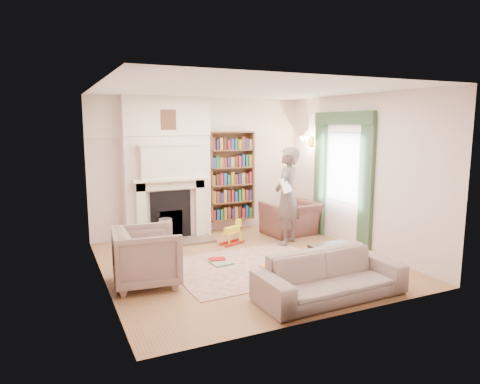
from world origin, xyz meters
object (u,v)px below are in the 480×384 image
armchair_reading (290,218)px  armchair_left (147,256)px  sofa (330,276)px  rocking_horse (232,233)px  coffee_table (334,259)px  man_reading (287,196)px  bookcase (231,176)px  paraffin_heater (166,233)px

armchair_reading → armchair_left: bearing=18.8°
sofa → rocking_horse: sofa is taller
sofa → coffee_table: size_ratio=2.89×
armchair_reading → man_reading: (-0.45, -0.60, 0.59)m
armchair_left → man_reading: size_ratio=0.49×
armchair_reading → coffee_table: size_ratio=1.48×
rocking_horse → armchair_left: bearing=-164.7°
armchair_reading → rocking_horse: (-1.41, -0.19, -0.11)m
bookcase → coffee_table: (0.34, -3.16, -0.95)m
paraffin_heater → bookcase: bearing=23.8°
sofa → paraffin_heater: size_ratio=3.67×
sofa → man_reading: 2.64m
armchair_left → rocking_horse: (1.92, 1.39, -0.19)m
sofa → rocking_horse: 2.86m
coffee_table → paraffin_heater: size_ratio=1.27×
armchair_reading → man_reading: size_ratio=0.56×
armchair_reading → armchair_left: (-3.33, -1.57, 0.08)m
bookcase → armchair_reading: bearing=-40.8°
coffee_table → sofa: bearing=-130.8°
bookcase → armchair_reading: 1.54m
man_reading → rocking_horse: (-0.96, 0.41, -0.70)m
bookcase → coffee_table: bookcase is taller
bookcase → coffee_table: size_ratio=2.64×
bookcase → armchair_reading: bookcase is taller
armchair_left → man_reading: bearing=-65.8°
man_reading → coffee_table: bearing=45.7°
armchair_left → man_reading: (2.88, 0.97, 0.51)m
paraffin_heater → rocking_horse: (1.20, -0.31, -0.05)m
sofa → coffee_table: (0.60, 0.72, -0.07)m
armchair_left → sofa: bearing=-119.4°
paraffin_heater → armchair_left: bearing=-113.2°
bookcase → rocking_horse: bookcase is taller
armchair_reading → rocking_horse: bearing=1.0°
armchair_reading → sofa: size_ratio=0.51×
bookcase → man_reading: size_ratio=1.00×
coffee_table → bookcase: bearing=95.3°
man_reading → rocking_horse: size_ratio=3.57×
paraffin_heater → armchair_reading: bearing=-2.7°
bookcase → armchair_left: 3.46m
paraffin_heater → rocking_horse: 1.24m
sofa → coffee_table: bearing=48.4°
bookcase → paraffin_heater: (-1.63, -0.72, -0.90)m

